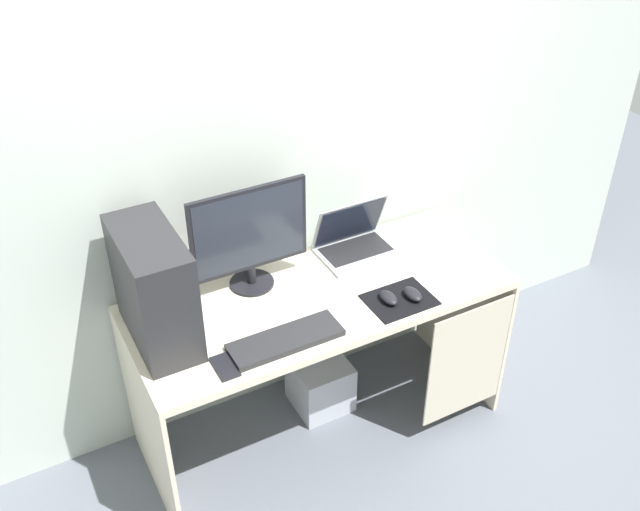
# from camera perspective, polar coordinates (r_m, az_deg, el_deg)

# --- Properties ---
(ground_plane) EXTENTS (8.00, 8.00, 0.00)m
(ground_plane) POSITION_cam_1_polar(r_m,az_deg,el_deg) (3.36, -0.00, -13.11)
(ground_plane) COLOR slate
(wall_back) EXTENTS (4.00, 0.05, 2.60)m
(wall_back) POSITION_cam_1_polar(r_m,az_deg,el_deg) (2.84, -3.39, 9.84)
(wall_back) COLOR beige
(wall_back) RESTS_ON ground_plane
(desk) EXTENTS (1.52, 0.62, 0.75)m
(desk) POSITION_cam_1_polar(r_m,az_deg,el_deg) (2.95, 0.43, -5.24)
(desk) COLOR beige
(desk) RESTS_ON ground_plane
(pc_tower) EXTENTS (0.20, 0.43, 0.43)m
(pc_tower) POSITION_cam_1_polar(r_m,az_deg,el_deg) (2.59, -12.95, -2.54)
(pc_tower) COLOR #232326
(pc_tower) RESTS_ON desk
(monitor) EXTENTS (0.48, 0.18, 0.44)m
(monitor) POSITION_cam_1_polar(r_m,az_deg,el_deg) (2.77, -5.57, 1.50)
(monitor) COLOR black
(monitor) RESTS_ON desk
(laptop) EXTENTS (0.33, 0.24, 0.23)m
(laptop) POSITION_cam_1_polar(r_m,az_deg,el_deg) (3.07, 2.77, 1.11)
(laptop) COLOR #9EA3A8
(laptop) RESTS_ON desk
(keyboard) EXTENTS (0.42, 0.14, 0.02)m
(keyboard) POSITION_cam_1_polar(r_m,az_deg,el_deg) (2.62, -2.72, -6.65)
(keyboard) COLOR #232326
(keyboard) RESTS_ON desk
(mousepad) EXTENTS (0.26, 0.20, 0.00)m
(mousepad) POSITION_cam_1_polar(r_m,az_deg,el_deg) (2.83, 6.29, -3.49)
(mousepad) COLOR black
(mousepad) RESTS_ON desk
(mouse_left) EXTENTS (0.06, 0.10, 0.03)m
(mouse_left) POSITION_cam_1_polar(r_m,az_deg,el_deg) (2.81, 5.43, -3.34)
(mouse_left) COLOR black
(mouse_left) RESTS_ON mousepad
(mouse_right) EXTENTS (0.06, 0.10, 0.03)m
(mouse_right) POSITION_cam_1_polar(r_m,az_deg,el_deg) (2.84, 7.32, -3.04)
(mouse_right) COLOR black
(mouse_right) RESTS_ON mousepad
(cell_phone) EXTENTS (0.07, 0.13, 0.01)m
(cell_phone) POSITION_cam_1_polar(r_m,az_deg,el_deg) (2.55, -7.51, -8.69)
(cell_phone) COLOR black
(cell_phone) RESTS_ON desk
(subwoofer) EXTENTS (0.25, 0.25, 0.25)m
(subwoofer) POSITION_cam_1_polar(r_m,az_deg,el_deg) (3.36, 0.02, -10.08)
(subwoofer) COLOR #B7BCC6
(subwoofer) RESTS_ON ground_plane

